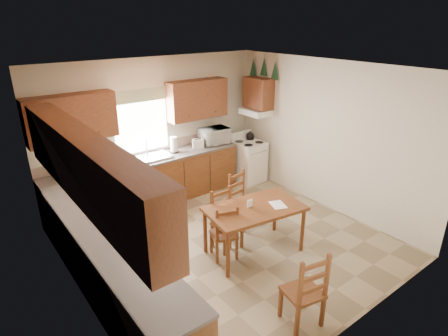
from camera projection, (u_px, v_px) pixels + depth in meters
floor at (228, 242)px, 6.00m from camera, size 4.50×4.50×0.00m
ceiling at (229, 70)px, 4.98m from camera, size 4.50×4.50×0.00m
wall_left at (72, 208)px, 4.22m from camera, size 4.50×4.50×0.00m
wall_right at (326, 136)px, 6.76m from camera, size 4.50×4.50×0.00m
wall_back at (156, 130)px, 7.14m from camera, size 4.50×4.50×0.00m
wall_front at (364, 227)px, 3.84m from camera, size 4.50×4.50×0.00m
lower_cab_back at (149, 183)px, 7.05m from camera, size 3.75×0.60×0.88m
lower_cab_left at (112, 271)px, 4.62m from camera, size 0.60×3.60×0.88m
counter_back at (147, 161)px, 6.88m from camera, size 3.75×0.63×0.04m
counter_left at (107, 239)px, 4.44m from camera, size 0.63×3.60×0.04m
backsplash at (139, 151)px, 7.05m from camera, size 3.75×0.01×0.18m
upper_cab_back_left at (71, 118)px, 5.95m from camera, size 1.41×0.33×0.75m
upper_cab_back_right at (197, 99)px, 7.32m from camera, size 1.25×0.33×0.75m
upper_cab_left at (85, 167)px, 4.01m from camera, size 0.33×3.60×0.75m
upper_cab_stove at (258, 93)px, 7.67m from camera, size 0.33×0.62×0.62m
range_hood at (256, 112)px, 7.79m from camera, size 0.44×0.62×0.12m
window_frame at (141, 122)px, 6.87m from camera, size 1.13×0.02×1.18m
window_pane at (141, 123)px, 6.87m from camera, size 1.05×0.01×1.10m
window_valance at (139, 96)px, 6.66m from camera, size 1.19×0.01×0.24m
sink_basin at (150, 158)px, 6.90m from camera, size 0.75×0.45×0.04m
pine_decal_a at (275, 70)px, 7.33m from camera, size 0.22×0.22×0.36m
pine_decal_b at (264, 67)px, 7.55m from camera, size 0.22×0.22×0.36m
pine_decal_c at (253, 67)px, 7.80m from camera, size 0.22×0.22×0.36m
stove at (249, 162)px, 8.12m from camera, size 0.59×0.61×0.86m
coffeemaker at (62, 170)px, 5.96m from camera, size 0.27×0.29×0.32m
paper_towel at (174, 145)px, 7.18m from camera, size 0.14×0.14×0.31m
toaster at (198, 144)px, 7.45m from camera, size 0.26×0.22×0.18m
microwave at (214, 136)px, 7.69m from camera, size 0.56×0.42×0.32m
dining_table at (254, 230)px, 5.63m from camera, size 1.52×1.01×0.76m
chair_near_left at (303, 287)px, 4.26m from camera, size 0.49×0.47×0.98m
chair_near_right at (224, 231)px, 5.50m from camera, size 0.46×0.45×0.87m
chair_far_left at (227, 220)px, 5.70m from camera, size 0.40×0.38×0.94m
chair_far_right at (243, 200)px, 6.32m from camera, size 0.45×0.43×0.94m
table_paper at (278, 205)px, 5.55m from camera, size 0.28×0.32×0.00m
table_card at (250, 203)px, 5.47m from camera, size 0.09×0.03×0.11m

